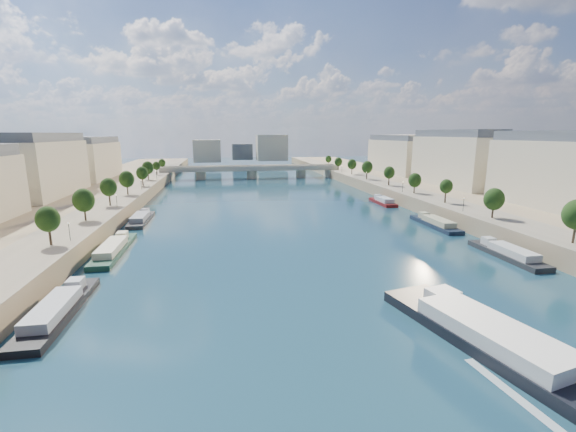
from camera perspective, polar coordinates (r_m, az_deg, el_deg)
name	(u,v)px	position (r m, az deg, el deg)	size (l,w,h in m)	color
ground	(284,223)	(123.25, -0.58, -1.08)	(700.00, 700.00, 0.00)	#0E2C3E
quay_left	(37,225)	(132.13, -33.12, -1.07)	(44.00, 520.00, 5.00)	#9E8460
quay_right	(487,208)	(151.72, 27.35, 1.02)	(44.00, 520.00, 5.00)	#9E8460
pave_left	(92,214)	(126.40, -27.01, 0.25)	(14.00, 520.00, 0.10)	gray
pave_right	(448,202)	(142.76, 22.63, 1.87)	(14.00, 520.00, 0.10)	gray
trees_left	(100,195)	(126.83, -26.13, 2.87)	(4.80, 268.80, 8.26)	#382B1E
trees_right	(429,183)	(149.42, 20.12, 4.60)	(4.80, 268.80, 8.26)	#382B1E
lamps_left	(97,211)	(115.20, -26.42, 0.66)	(0.36, 200.36, 4.28)	black
lamps_right	(429,193)	(144.24, 20.15, 3.26)	(0.36, 200.36, 4.28)	black
buildings_left	(3,173)	(146.49, -36.63, 5.16)	(16.00, 226.00, 23.20)	#C2B295
buildings_right	(500,165)	(167.41, 28.93, 6.62)	(16.00, 226.00, 23.20)	#C2B295
skyline	(247,149)	(338.95, -6.14, 9.79)	(79.00, 42.00, 22.00)	#C2B295
bridge	(252,170)	(247.90, -5.39, 6.74)	(112.00, 12.00, 8.15)	#C1B79E
tour_barge	(482,333)	(61.47, 26.82, -15.24)	(15.55, 32.71, 4.28)	black
moored_barges_left	(61,307)	(73.20, -30.62, -11.59)	(5.00, 159.20, 3.60)	#161A30
moored_barges_right	(514,257)	(101.52, 30.50, -5.22)	(5.00, 157.10, 3.60)	black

